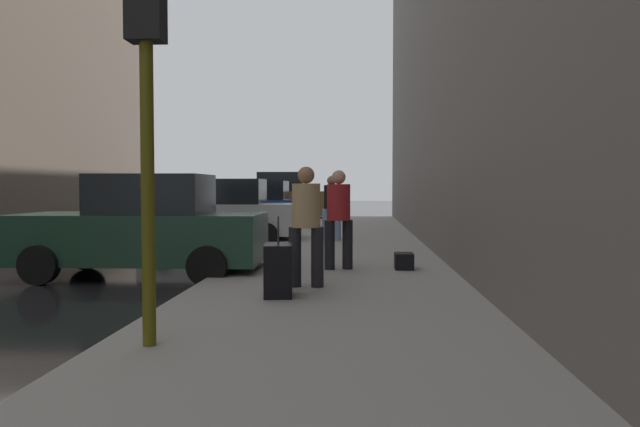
{
  "coord_description": "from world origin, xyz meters",
  "views": [
    {
      "loc": [
        6.37,
        -10.25,
        1.57
      ],
      "look_at": [
        5.44,
        4.84,
        0.93
      ],
      "focal_mm": 35.0,
      "sensor_mm": 36.0,
      "label": 1
    }
  ],
  "objects_px": {
    "parked_silver_sedan": "(223,213)",
    "pedestrian_in_red_jacket": "(339,214)",
    "parked_bronze_suv": "(278,199)",
    "duffel_bag": "(404,261)",
    "rolling_suitcase": "(278,270)",
    "pedestrian_in_jeans": "(331,205)",
    "traffic_light": "(146,52)",
    "parked_dark_green_sedan": "(144,229)",
    "parked_blue_sedan": "(256,207)",
    "pedestrian_in_tan_coat": "(306,220)",
    "fire_hydrant": "(292,224)"
  },
  "relations": [
    {
      "from": "parked_silver_sedan",
      "to": "pedestrian_in_red_jacket",
      "type": "relative_size",
      "value": 2.47
    },
    {
      "from": "parked_bronze_suv",
      "to": "duffel_bag",
      "type": "height_order",
      "value": "parked_bronze_suv"
    },
    {
      "from": "parked_bronze_suv",
      "to": "pedestrian_in_red_jacket",
      "type": "distance_m",
      "value": 18.32
    },
    {
      "from": "rolling_suitcase",
      "to": "parked_bronze_suv",
      "type": "bearing_deg",
      "value": 97.39
    },
    {
      "from": "pedestrian_in_jeans",
      "to": "duffel_bag",
      "type": "distance_m",
      "value": 5.84
    },
    {
      "from": "pedestrian_in_red_jacket",
      "to": "traffic_light",
      "type": "bearing_deg",
      "value": -106.19
    },
    {
      "from": "parked_dark_green_sedan",
      "to": "parked_silver_sedan",
      "type": "distance_m",
      "value": 6.39
    },
    {
      "from": "parked_blue_sedan",
      "to": "pedestrian_in_tan_coat",
      "type": "height_order",
      "value": "pedestrian_in_tan_coat"
    },
    {
      "from": "parked_dark_green_sedan",
      "to": "rolling_suitcase",
      "type": "height_order",
      "value": "parked_dark_green_sedan"
    },
    {
      "from": "parked_silver_sedan",
      "to": "pedestrian_in_red_jacket",
      "type": "bearing_deg",
      "value": -61.63
    },
    {
      "from": "parked_silver_sedan",
      "to": "parked_blue_sedan",
      "type": "height_order",
      "value": "same"
    },
    {
      "from": "parked_bronze_suv",
      "to": "pedestrian_in_red_jacket",
      "type": "xyz_separation_m",
      "value": [
        3.38,
        -18.01,
        0.07
      ]
    },
    {
      "from": "parked_dark_green_sedan",
      "to": "traffic_light",
      "type": "bearing_deg",
      "value": -70.21
    },
    {
      "from": "traffic_light",
      "to": "duffel_bag",
      "type": "distance_m",
      "value": 6.47
    },
    {
      "from": "rolling_suitcase",
      "to": "pedestrian_in_tan_coat",
      "type": "bearing_deg",
      "value": 69.28
    },
    {
      "from": "parked_dark_green_sedan",
      "to": "pedestrian_in_red_jacket",
      "type": "height_order",
      "value": "pedestrian_in_red_jacket"
    },
    {
      "from": "parked_dark_green_sedan",
      "to": "fire_hydrant",
      "type": "height_order",
      "value": "parked_dark_green_sedan"
    },
    {
      "from": "fire_hydrant",
      "to": "duffel_bag",
      "type": "height_order",
      "value": "fire_hydrant"
    },
    {
      "from": "parked_bronze_suv",
      "to": "duffel_bag",
      "type": "xyz_separation_m",
      "value": [
        4.51,
        -17.92,
        -0.74
      ]
    },
    {
      "from": "parked_dark_green_sedan",
      "to": "pedestrian_in_jeans",
      "type": "xyz_separation_m",
      "value": [
        3.01,
        5.79,
        0.26
      ]
    },
    {
      "from": "parked_blue_sedan",
      "to": "fire_hydrant",
      "type": "distance_m",
      "value": 4.97
    },
    {
      "from": "parked_silver_sedan",
      "to": "duffel_bag",
      "type": "distance_m",
      "value": 7.68
    },
    {
      "from": "parked_dark_green_sedan",
      "to": "pedestrian_in_jeans",
      "type": "height_order",
      "value": "pedestrian_in_jeans"
    },
    {
      "from": "parked_silver_sedan",
      "to": "duffel_bag",
      "type": "bearing_deg",
      "value": -53.87
    },
    {
      "from": "traffic_light",
      "to": "rolling_suitcase",
      "type": "bearing_deg",
      "value": 71.97
    },
    {
      "from": "pedestrian_in_red_jacket",
      "to": "rolling_suitcase",
      "type": "bearing_deg",
      "value": -104.42
    },
    {
      "from": "parked_bronze_suv",
      "to": "traffic_light",
      "type": "height_order",
      "value": "traffic_light"
    },
    {
      "from": "parked_bronze_suv",
      "to": "fire_hydrant",
      "type": "relative_size",
      "value": 6.56
    },
    {
      "from": "fire_hydrant",
      "to": "parked_blue_sedan",
      "type": "bearing_deg",
      "value": 111.32
    },
    {
      "from": "parked_blue_sedan",
      "to": "parked_dark_green_sedan",
      "type": "bearing_deg",
      "value": -90.0
    },
    {
      "from": "pedestrian_in_tan_coat",
      "to": "pedestrian_in_jeans",
      "type": "relative_size",
      "value": 1.0
    },
    {
      "from": "parked_blue_sedan",
      "to": "duffel_bag",
      "type": "xyz_separation_m",
      "value": [
        4.51,
        -11.76,
        -0.56
      ]
    },
    {
      "from": "parked_blue_sedan",
      "to": "traffic_light",
      "type": "relative_size",
      "value": 1.18
    },
    {
      "from": "parked_silver_sedan",
      "to": "pedestrian_in_red_jacket",
      "type": "distance_m",
      "value": 7.13
    },
    {
      "from": "parked_blue_sedan",
      "to": "parked_bronze_suv",
      "type": "height_order",
      "value": "parked_bronze_suv"
    },
    {
      "from": "traffic_light",
      "to": "pedestrian_in_tan_coat",
      "type": "xyz_separation_m",
      "value": [
        1.13,
        3.35,
        -1.65
      ]
    },
    {
      "from": "parked_dark_green_sedan",
      "to": "duffel_bag",
      "type": "height_order",
      "value": "parked_dark_green_sedan"
    },
    {
      "from": "parked_blue_sedan",
      "to": "traffic_light",
      "type": "distance_m",
      "value": 17.32
    },
    {
      "from": "parked_bronze_suv",
      "to": "fire_hydrant",
      "type": "xyz_separation_m",
      "value": [
        1.8,
        -10.79,
        -0.54
      ]
    },
    {
      "from": "parked_dark_green_sedan",
      "to": "fire_hydrant",
      "type": "bearing_deg",
      "value": 76.2
    },
    {
      "from": "duffel_bag",
      "to": "pedestrian_in_tan_coat",
      "type": "bearing_deg",
      "value": -127.26
    },
    {
      "from": "parked_silver_sedan",
      "to": "fire_hydrant",
      "type": "xyz_separation_m",
      "value": [
        1.8,
        0.96,
        -0.35
      ]
    },
    {
      "from": "parked_dark_green_sedan",
      "to": "parked_silver_sedan",
      "type": "xyz_separation_m",
      "value": [
        0.0,
        6.39,
        0.0
      ]
    },
    {
      "from": "pedestrian_in_jeans",
      "to": "parked_blue_sedan",
      "type": "bearing_deg",
      "value": 116.03
    },
    {
      "from": "parked_dark_green_sedan",
      "to": "pedestrian_in_jeans",
      "type": "relative_size",
      "value": 2.47
    },
    {
      "from": "parked_dark_green_sedan",
      "to": "pedestrian_in_tan_coat",
      "type": "distance_m",
      "value": 3.5
    },
    {
      "from": "pedestrian_in_tan_coat",
      "to": "duffel_bag",
      "type": "xyz_separation_m",
      "value": [
        1.53,
        2.01,
        -0.81
      ]
    },
    {
      "from": "parked_bronze_suv",
      "to": "pedestrian_in_tan_coat",
      "type": "bearing_deg",
      "value": -81.49
    },
    {
      "from": "pedestrian_in_red_jacket",
      "to": "rolling_suitcase",
      "type": "relative_size",
      "value": 1.64
    },
    {
      "from": "duffel_bag",
      "to": "traffic_light",
      "type": "bearing_deg",
      "value": -116.4
    }
  ]
}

